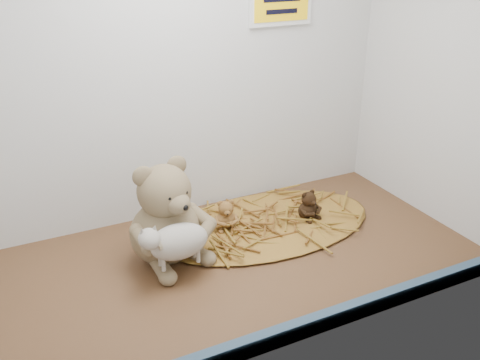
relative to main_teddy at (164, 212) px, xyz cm
name	(u,v)px	position (x,y,z in cm)	size (l,w,h in cm)	color
alcove_shell	(206,65)	(11.49, 0.71, 32.51)	(120.40, 60.20, 90.40)	#462D18
front_rail	(289,332)	(11.49, -37.09, -10.69)	(119.28, 2.20, 3.60)	#3D5C75
straw_bed	(267,224)	(28.96, 3.30, -11.92)	(59.35, 34.46, 1.15)	brown
main_teddy	(164,212)	(0.00, 0.00, 0.00)	(20.15, 21.27, 24.99)	#897554
toy_lamb	(178,242)	(0.00, -8.95, -3.00)	(17.49, 10.67, 11.30)	beige
mini_teddy_tan	(226,213)	(18.02, 5.70, -7.41)	(6.35, 6.70, 7.87)	olive
mini_teddy_brown	(308,204)	(39.90, 0.90, -7.38)	(6.40, 6.75, 7.94)	black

